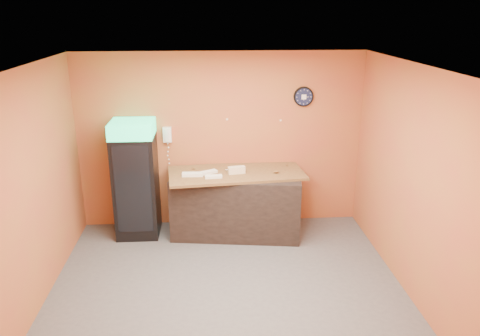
{
  "coord_description": "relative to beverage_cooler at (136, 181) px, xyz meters",
  "views": [
    {
      "loc": [
        -0.21,
        -5.19,
        3.4
      ],
      "look_at": [
        0.2,
        0.6,
        1.41
      ],
      "focal_mm": 35.0,
      "sensor_mm": 36.0,
      "label": 1
    }
  ],
  "objects": [
    {
      "name": "back_wall",
      "position": [
        1.33,
        0.39,
        0.51
      ],
      "size": [
        4.5,
        0.02,
        2.8
      ],
      "primitive_type": "cube",
      "color": "#A9682F",
      "rests_on": "floor"
    },
    {
      "name": "wrapped_sandwich_right",
      "position": [
        1.12,
        -0.08,
        0.15
      ],
      "size": [
        0.28,
        0.21,
        0.04
      ],
      "primitive_type": "cube",
      "rotation": [
        0.0,
        0.0,
        0.5
      ],
      "color": "white",
      "rests_on": "butcher_paper"
    },
    {
      "name": "wrapped_sandwich_left",
      "position": [
        0.88,
        -0.17,
        0.15
      ],
      "size": [
        0.32,
        0.13,
        0.04
      ],
      "primitive_type": "cube",
      "rotation": [
        0.0,
        0.0,
        -0.03
      ],
      "color": "white",
      "rests_on": "butcher_paper"
    },
    {
      "name": "left_wall",
      "position": [
        -0.92,
        -1.61,
        0.51
      ],
      "size": [
        0.02,
        4.0,
        2.8
      ],
      "primitive_type": "cube",
      "color": "#A9682F",
      "rests_on": "floor"
    },
    {
      "name": "right_wall",
      "position": [
        3.58,
        -1.61,
        0.51
      ],
      "size": [
        0.02,
        4.0,
        2.8
      ],
      "primitive_type": "cube",
      "color": "#A9682F",
      "rests_on": "floor"
    },
    {
      "name": "ceiling",
      "position": [
        1.33,
        -1.61,
        1.91
      ],
      "size": [
        4.5,
        4.0,
        0.02
      ],
      "primitive_type": "cube",
      "color": "white",
      "rests_on": "back_wall"
    },
    {
      "name": "wrapped_sandwich_mid",
      "position": [
        1.19,
        -0.28,
        0.15
      ],
      "size": [
        0.26,
        0.12,
        0.04
      ],
      "primitive_type": "cube",
      "rotation": [
        0.0,
        0.0,
        0.08
      ],
      "color": "white",
      "rests_on": "butcher_paper"
    },
    {
      "name": "floor",
      "position": [
        1.33,
        -1.61,
        -0.89
      ],
      "size": [
        4.5,
        4.5,
        0.0
      ],
      "primitive_type": "plane",
      "color": "#47474C",
      "rests_on": "ground"
    },
    {
      "name": "kitchen_tool",
      "position": [
        1.52,
        0.04,
        0.16
      ],
      "size": [
        0.06,
        0.06,
        0.06
      ],
      "primitive_type": "cylinder",
      "color": "silver",
      "rests_on": "butcher_paper"
    },
    {
      "name": "beverage_cooler",
      "position": [
        0.0,
        0.0,
        0.0
      ],
      "size": [
        0.64,
        0.65,
        1.82
      ],
      "rotation": [
        0.0,
        0.0,
        -0.0
      ],
      "color": "black",
      "rests_on": "floor"
    },
    {
      "name": "wall_phone",
      "position": [
        0.49,
        0.34,
        0.64
      ],
      "size": [
        0.13,
        0.11,
        0.24
      ],
      "color": "white",
      "rests_on": "back_wall"
    },
    {
      "name": "wall_clock",
      "position": [
        2.62,
        0.36,
        1.21
      ],
      "size": [
        0.31,
        0.06,
        0.31
      ],
      "color": "black",
      "rests_on": "back_wall"
    },
    {
      "name": "sub_roll_stack",
      "position": [
        1.54,
        -0.12,
        0.19
      ],
      "size": [
        0.27,
        0.14,
        0.11
      ],
      "rotation": [
        0.0,
        0.0,
        0.19
      ],
      "color": "beige",
      "rests_on": "butcher_paper"
    },
    {
      "name": "butcher_paper",
      "position": [
        1.54,
        -0.05,
        0.11
      ],
      "size": [
        2.13,
        1.1,
        0.04
      ],
      "primitive_type": "cube",
      "rotation": [
        0.0,
        0.0,
        0.09
      ],
      "color": "brown",
      "rests_on": "prep_counter"
    },
    {
      "name": "prep_counter",
      "position": [
        1.54,
        -0.05,
        -0.4
      ],
      "size": [
        2.06,
        1.13,
        0.98
      ],
      "primitive_type": "cube",
      "rotation": [
        0.0,
        0.0,
        -0.14
      ],
      "color": "black",
      "rests_on": "floor"
    }
  ]
}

